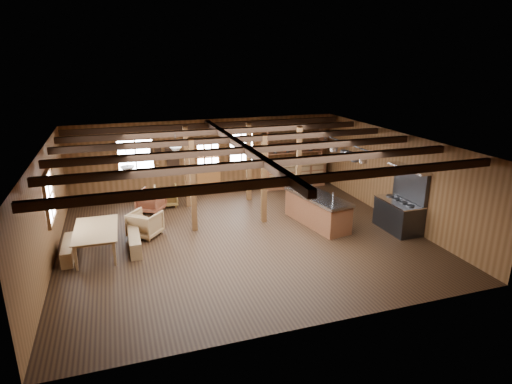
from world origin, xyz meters
TOP-DOWN VIEW (x-y plane):
  - room at (0.00, 0.00)m, footprint 10.04×9.04m
  - ceiling_joists at (0.00, 0.18)m, footprint 9.80×8.82m
  - timber_posts at (0.52, 2.08)m, footprint 3.95×2.35m
  - back_door at (0.00, 4.45)m, footprint 1.02×0.08m
  - window_back_left at (-2.60, 4.46)m, footprint 1.32×0.06m
  - window_back_right at (1.30, 4.46)m, footprint 1.02×0.06m
  - window_left at (-4.96, 0.50)m, footprint 0.14×1.24m
  - notice_boards at (-1.50, 4.46)m, footprint 1.08×0.03m
  - back_counter at (3.40, 4.20)m, footprint 2.55×0.60m
  - pendant_lamps at (-2.25, 1.00)m, footprint 1.86×2.36m
  - pot_rack at (3.23, 0.29)m, footprint 0.42×3.00m
  - kitchen_island at (2.50, 0.29)m, footprint 1.30×2.61m
  - step_stool at (2.78, 1.43)m, footprint 0.56×0.48m
  - commercial_range at (4.65, -0.90)m, footprint 0.80×1.55m
  - dining_table at (-3.90, 0.24)m, footprint 1.14×1.99m
  - bench_wall at (-4.65, 0.24)m, footprint 0.28×1.48m
  - bench_aisle at (-2.99, 0.24)m, footprint 0.30×1.57m
  - armchair_a at (-1.73, 3.49)m, footprint 0.81×0.84m
  - armchair_b at (-2.28, 3.06)m, footprint 1.11×1.12m
  - armchair_c at (-2.63, 1.00)m, footprint 1.14×1.14m
  - counter_pot at (2.63, 1.24)m, footprint 0.32×0.32m
  - bowl at (2.29, 0.77)m, footprint 0.29×0.29m

SIDE VIEW (x-z plane):
  - bench_wall at x=-4.65m, z-range 0.00..0.41m
  - step_stool at x=2.78m, z-range 0.00..0.42m
  - bench_aisle at x=-2.99m, z-range 0.00..0.43m
  - dining_table at x=-3.90m, z-range 0.00..0.69m
  - armchair_a at x=-1.73m, z-range 0.00..0.72m
  - armchair_b at x=-2.28m, z-range 0.00..0.75m
  - armchair_c at x=-2.63m, z-range 0.00..0.75m
  - kitchen_island at x=2.50m, z-range -0.12..1.08m
  - back_counter at x=3.40m, z-range -0.62..1.83m
  - commercial_range at x=4.65m, z-range -0.34..1.58m
  - back_door at x=0.00m, z-range -0.19..1.96m
  - bowl at x=2.29m, z-range 0.94..1.00m
  - counter_pot at x=2.63m, z-range 0.94..1.13m
  - room at x=0.00m, z-range -0.02..2.82m
  - timber_posts at x=0.52m, z-range 0.00..2.80m
  - window_back_left at x=-2.60m, z-range 0.94..2.26m
  - window_back_right at x=1.30m, z-range 0.94..2.26m
  - window_left at x=-4.96m, z-range 0.94..2.26m
  - notice_boards at x=-1.50m, z-range 1.19..2.09m
  - pendant_lamps at x=-2.25m, z-range 1.92..2.58m
  - pot_rack at x=3.23m, z-range 2.04..2.49m
  - ceiling_joists at x=0.00m, z-range 2.59..2.77m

